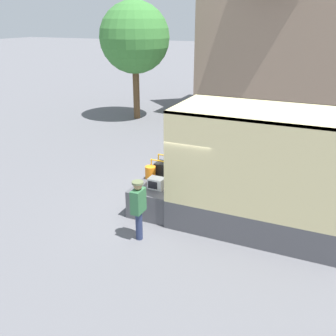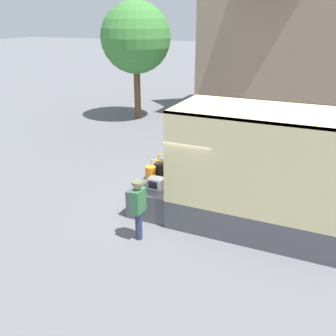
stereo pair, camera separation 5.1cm
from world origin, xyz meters
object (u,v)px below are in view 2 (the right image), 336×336
Objects in this scene: portable_generator at (166,169)px; worker_person at (138,205)px; microwave at (156,183)px; box_truck at (318,206)px; street_tree at (136,38)px; orange_bucket at (150,172)px.

worker_person is at bearing -82.59° from portable_generator.
worker_person reaches higher than microwave.
street_tree is (-10.23, 9.20, 3.44)m from box_truck.
box_truck is at bearing -41.98° from street_tree.
street_tree is at bearing 121.33° from microwave.
portable_generator is 0.52m from orange_bucket.
microwave is 0.59× the size of portable_generator.
portable_generator reaches higher than microwave.
orange_bucket is 0.06× the size of street_tree.
worker_person reaches higher than orange_bucket.
orange_bucket is (-0.49, 0.59, 0.03)m from microwave.
worker_person is 13.13m from street_tree.
microwave is at bearing -173.35° from box_truck.
street_tree is (-5.78, 8.74, 3.33)m from portable_generator.
microwave is 0.76m from orange_bucket.
street_tree is at bearing 138.02° from box_truck.
street_tree is at bearing 120.72° from orange_bucket.
portable_generator reaches higher than orange_bucket.
street_tree is (-5.42, 9.12, 3.35)m from orange_bucket.
microwave is 0.07× the size of street_tree.
worker_person is 0.26× the size of street_tree.
orange_bucket is at bearing -133.34° from portable_generator.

